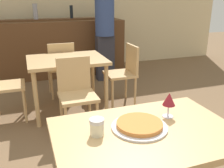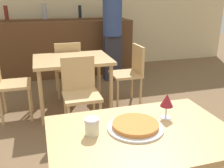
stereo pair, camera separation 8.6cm
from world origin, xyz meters
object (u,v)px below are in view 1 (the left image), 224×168
(chair_far_side_left, at_px, (1,82))
(chair_far_side_right, at_px, (125,70))
(chair_far_side_back, at_px, (61,65))
(chair_far_side_front, at_px, (76,90))
(pizza_tray, at_px, (139,125))
(person_standing, at_px, (105,29))
(cheese_shaker, at_px, (97,127))
(wine_glass, at_px, (169,100))

(chair_far_side_left, xyz_separation_m, chair_far_side_right, (1.63, 0.00, 0.00))
(chair_far_side_right, bearing_deg, chair_far_side_back, -124.61)
(chair_far_side_front, xyz_separation_m, pizza_tray, (0.08, -1.45, 0.28))
(chair_far_side_front, bearing_deg, pizza_tray, -86.75)
(chair_far_side_right, bearing_deg, person_standing, 176.10)
(chair_far_side_front, bearing_deg, chair_far_side_left, 145.39)
(chair_far_side_left, relative_size, pizza_tray, 2.64)
(pizza_tray, bearing_deg, chair_far_side_front, 93.25)
(chair_far_side_front, xyz_separation_m, chair_far_side_back, (-0.00, 1.13, 0.00))
(chair_far_side_back, bearing_deg, cheese_shaker, 86.23)
(wine_glass, bearing_deg, chair_far_side_left, 120.29)
(chair_far_side_back, distance_m, person_standing, 1.17)
(chair_far_side_back, xyz_separation_m, cheese_shaker, (-0.17, -2.56, 0.32))
(chair_far_side_right, relative_size, cheese_shaker, 8.92)
(chair_far_side_left, distance_m, person_standing, 2.12)
(chair_far_side_back, bearing_deg, chair_far_side_right, 145.39)
(chair_far_side_left, relative_size, person_standing, 0.49)
(person_standing, bearing_deg, chair_far_side_left, -145.71)
(chair_far_side_left, bearing_deg, chair_far_side_right, -90.00)
(chair_far_side_front, height_order, cheese_shaker, cheese_shaker)
(person_standing, distance_m, wine_glass, 3.16)
(chair_far_side_right, distance_m, wine_glass, 2.04)
(chair_far_side_front, relative_size, chair_far_side_back, 1.00)
(chair_far_side_right, bearing_deg, wine_glass, -14.54)
(cheese_shaker, height_order, wine_glass, wine_glass)
(chair_far_side_front, relative_size, wine_glass, 5.38)
(cheese_shaker, height_order, person_standing, person_standing)
(cheese_shaker, distance_m, person_standing, 3.35)
(pizza_tray, relative_size, person_standing, 0.19)
(chair_far_side_front, bearing_deg, cheese_shaker, -96.70)
(chair_far_side_front, distance_m, wine_glass, 1.46)
(chair_far_side_front, distance_m, person_standing, 2.00)
(chair_far_side_back, relative_size, cheese_shaker, 8.92)
(pizza_tray, height_order, cheese_shaker, cheese_shaker)
(chair_far_side_left, relative_size, wine_glass, 5.38)
(chair_far_side_left, bearing_deg, person_standing, -55.71)
(chair_far_side_right, xyz_separation_m, person_standing, (0.08, 1.17, 0.44))
(chair_far_side_back, relative_size, chair_far_side_left, 1.00)
(chair_far_side_left, height_order, pizza_tray, chair_far_side_left)
(chair_far_side_right, xyz_separation_m, wine_glass, (-0.50, -1.94, 0.38))
(chair_far_side_back, bearing_deg, chair_far_side_left, 34.61)
(chair_far_side_right, height_order, wine_glass, wine_glass)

